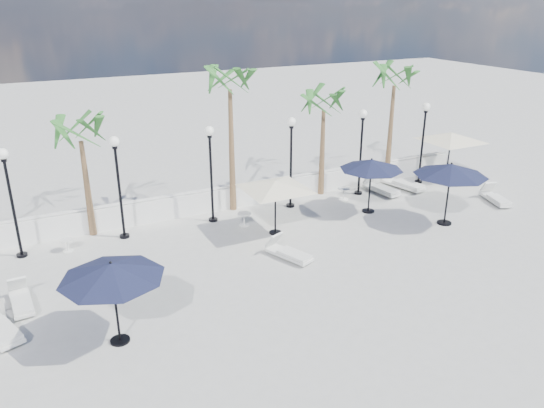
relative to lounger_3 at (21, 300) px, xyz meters
name	(u,v)px	position (x,y,z in m)	size (l,w,h in m)	color
ground	(290,298)	(7.16, -3.01, -0.21)	(100.00, 100.00, 0.00)	#9C9C97
balustrade	(204,202)	(7.16, 4.49, 0.26)	(26.00, 0.30, 1.01)	silver
lamppost_1	(9,188)	(0.16, 3.49, 2.28)	(0.36, 0.36, 3.84)	black
lamppost_2	(118,174)	(3.66, 3.49, 2.28)	(0.36, 0.36, 3.84)	black
lamppost_3	(211,161)	(7.16, 3.49, 2.28)	(0.36, 0.36, 3.84)	black
lamppost_4	(291,150)	(10.66, 3.49, 2.28)	(0.36, 0.36, 3.84)	black
lamppost_5	(362,140)	(14.16, 3.49, 2.28)	(0.36, 0.36, 3.84)	black
lamppost_6	(424,132)	(17.66, 3.49, 2.28)	(0.36, 0.36, 3.84)	black
palm_1	(80,137)	(2.66, 4.29, 3.55)	(2.60, 2.60, 4.70)	brown
palm_2	(230,86)	(8.36, 4.29, 4.91)	(2.60, 2.60, 6.10)	brown
palm_3	(324,107)	(12.66, 4.29, 3.74)	(2.60, 2.60, 4.90)	brown
palm_4	(394,83)	(16.36, 4.29, 4.52)	(2.60, 2.60, 5.70)	brown
lounger_3	(21,300)	(0.00, 0.00, 0.00)	(0.65, 1.69, 0.62)	silver
lounger_4	(289,252)	(8.33, -0.73, 0.01)	(1.17, 1.85, 0.66)	silver
lounger_5	(381,188)	(15.16, 3.12, 0.03)	(0.85, 1.97, 0.72)	silver
lounger_6	(403,183)	(16.48, 3.21, 0.06)	(1.14, 2.21, 0.79)	silver
lounger_7	(496,198)	(18.87, -0.06, 0.01)	(1.08, 1.86, 0.67)	silver
side_table_0	(67,244)	(1.64, 3.19, 0.07)	(0.48, 0.48, 0.46)	silver
side_table_1	(244,218)	(8.09, 2.52, 0.10)	(0.53, 0.53, 0.51)	silver
side_table_2	(344,192)	(13.16, 3.19, 0.12)	(0.56, 0.56, 0.54)	silver
parasol_navy_left	(112,271)	(2.20, -2.92, 1.85)	(2.64, 2.64, 2.33)	black
parasol_navy_mid	(371,165)	(13.30, 1.54, 1.83)	(2.58, 2.58, 2.32)	black
parasol_navy_right	(451,170)	(15.24, -0.82, 2.00)	(2.81, 2.81, 2.52)	black
parasol_cream_sq_a	(275,181)	(8.85, 1.33, 1.87)	(4.57, 4.57, 2.25)	black
parasol_cream_sq_b	(451,133)	(19.12, 3.19, 2.12)	(5.02, 5.02, 2.52)	black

